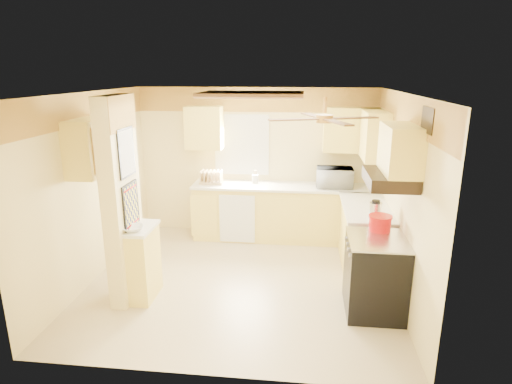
# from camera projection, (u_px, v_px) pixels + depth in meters

# --- Properties ---
(floor) EXTENTS (4.00, 4.00, 0.00)m
(floor) POSITION_uv_depth(u_px,v_px,m) (241.00, 281.00, 5.83)
(floor) COLOR tan
(floor) RESTS_ON ground
(ceiling) EXTENTS (4.00, 4.00, 0.00)m
(ceiling) POSITION_uv_depth(u_px,v_px,m) (239.00, 93.00, 5.14)
(ceiling) COLOR white
(ceiling) RESTS_ON wall_back
(wall_back) EXTENTS (4.00, 0.00, 4.00)m
(wall_back) POSITION_uv_depth(u_px,v_px,m) (256.00, 162.00, 7.30)
(wall_back) COLOR #EFD992
(wall_back) RESTS_ON floor
(wall_front) EXTENTS (4.00, 0.00, 4.00)m
(wall_front) POSITION_uv_depth(u_px,v_px,m) (207.00, 253.00, 3.67)
(wall_front) COLOR #EFD992
(wall_front) RESTS_ON floor
(wall_left) EXTENTS (0.00, 3.80, 3.80)m
(wall_left) POSITION_uv_depth(u_px,v_px,m) (92.00, 188.00, 5.70)
(wall_left) COLOR #EFD992
(wall_left) RESTS_ON floor
(wall_right) EXTENTS (0.00, 3.80, 3.80)m
(wall_right) POSITION_uv_depth(u_px,v_px,m) (400.00, 198.00, 5.27)
(wall_right) COLOR #EFD992
(wall_right) RESTS_ON floor
(wallpaper_border) EXTENTS (4.00, 0.02, 0.40)m
(wallpaper_border) POSITION_uv_depth(u_px,v_px,m) (256.00, 100.00, 6.99)
(wallpaper_border) COLOR #F8BC49
(wallpaper_border) RESTS_ON wall_back
(partition_column) EXTENTS (0.20, 0.70, 2.50)m
(partition_column) POSITION_uv_depth(u_px,v_px,m) (122.00, 202.00, 5.11)
(partition_column) COLOR #EFD992
(partition_column) RESTS_ON floor
(partition_ledge) EXTENTS (0.25, 0.55, 0.90)m
(partition_ledge) POSITION_uv_depth(u_px,v_px,m) (144.00, 264.00, 5.30)
(partition_ledge) COLOR #F8E36F
(partition_ledge) RESTS_ON floor
(ledge_top) EXTENTS (0.28, 0.58, 0.04)m
(ledge_top) POSITION_uv_depth(u_px,v_px,m) (141.00, 228.00, 5.17)
(ledge_top) COLOR white
(ledge_top) RESTS_ON partition_ledge
(lower_cabinets_back) EXTENTS (3.00, 0.60, 0.90)m
(lower_cabinets_back) POSITION_uv_depth(u_px,v_px,m) (284.00, 213.00, 7.18)
(lower_cabinets_back) COLOR #F8E36F
(lower_cabinets_back) RESTS_ON floor
(lower_cabinets_right) EXTENTS (0.60, 1.40, 0.90)m
(lower_cabinets_right) POSITION_uv_depth(u_px,v_px,m) (365.00, 239.00, 6.09)
(lower_cabinets_right) COLOR #F8E36F
(lower_cabinets_right) RESTS_ON floor
(countertop_back) EXTENTS (3.04, 0.64, 0.04)m
(countertop_back) POSITION_uv_depth(u_px,v_px,m) (285.00, 186.00, 7.04)
(countertop_back) COLOR white
(countertop_back) RESTS_ON lower_cabinets_back
(countertop_right) EXTENTS (0.64, 1.44, 0.04)m
(countertop_right) POSITION_uv_depth(u_px,v_px,m) (366.00, 207.00, 5.97)
(countertop_right) COLOR white
(countertop_right) RESTS_ON lower_cabinets_right
(dishwasher_panel) EXTENTS (0.58, 0.02, 0.80)m
(dishwasher_panel) POSITION_uv_depth(u_px,v_px,m) (237.00, 219.00, 6.97)
(dishwasher_panel) COLOR white
(dishwasher_panel) RESTS_ON lower_cabinets_back
(window) EXTENTS (0.92, 0.02, 1.02)m
(window) POSITION_uv_depth(u_px,v_px,m) (242.00, 145.00, 7.23)
(window) COLOR white
(window) RESTS_ON wall_back
(upper_cab_back_left) EXTENTS (0.60, 0.35, 0.70)m
(upper_cab_back_left) POSITION_uv_depth(u_px,v_px,m) (204.00, 128.00, 7.06)
(upper_cab_back_left) COLOR #F8E36F
(upper_cab_back_left) RESTS_ON wall_back
(upper_cab_back_right) EXTENTS (0.90, 0.35, 0.70)m
(upper_cab_back_right) POSITION_uv_depth(u_px,v_px,m) (352.00, 130.00, 6.80)
(upper_cab_back_right) COLOR #F8E36F
(upper_cab_back_right) RESTS_ON wall_back
(upper_cab_right) EXTENTS (0.35, 1.00, 0.70)m
(upper_cab_right) POSITION_uv_depth(u_px,v_px,m) (374.00, 134.00, 6.32)
(upper_cab_right) COLOR #F8E36F
(upper_cab_right) RESTS_ON wall_right
(upper_cab_left_wall) EXTENTS (0.35, 0.75, 0.70)m
(upper_cab_left_wall) POSITION_uv_depth(u_px,v_px,m) (91.00, 147.00, 5.28)
(upper_cab_left_wall) COLOR #F8E36F
(upper_cab_left_wall) RESTS_ON wall_left
(upper_cab_over_stove) EXTENTS (0.35, 0.76, 0.52)m
(upper_cab_over_stove) POSITION_uv_depth(u_px,v_px,m) (400.00, 149.00, 4.57)
(upper_cab_over_stove) COLOR #F8E36F
(upper_cab_over_stove) RESTS_ON wall_right
(stove) EXTENTS (0.68, 0.77, 0.92)m
(stove) POSITION_uv_depth(u_px,v_px,m) (375.00, 275.00, 5.00)
(stove) COLOR black
(stove) RESTS_ON floor
(range_hood) EXTENTS (0.50, 0.76, 0.14)m
(range_hood) POSITION_uv_depth(u_px,v_px,m) (390.00, 179.00, 4.67)
(range_hood) COLOR black
(range_hood) RESTS_ON upper_cab_over_stove
(poster_menu) EXTENTS (0.02, 0.42, 0.57)m
(poster_menu) POSITION_uv_depth(u_px,v_px,m) (126.00, 152.00, 4.93)
(poster_menu) COLOR black
(poster_menu) RESTS_ON partition_column
(poster_nashville) EXTENTS (0.02, 0.42, 0.57)m
(poster_nashville) POSITION_uv_depth(u_px,v_px,m) (131.00, 206.00, 5.11)
(poster_nashville) COLOR black
(poster_nashville) RESTS_ON partition_column
(ceiling_light_panel) EXTENTS (1.35, 0.95, 0.06)m
(ceiling_light_panel) POSITION_uv_depth(u_px,v_px,m) (252.00, 95.00, 5.62)
(ceiling_light_panel) COLOR brown
(ceiling_light_panel) RESTS_ON ceiling
(ceiling_fan) EXTENTS (1.15, 1.15, 0.26)m
(ceiling_fan) POSITION_uv_depth(u_px,v_px,m) (324.00, 118.00, 4.43)
(ceiling_fan) COLOR gold
(ceiling_fan) RESTS_ON ceiling
(vent_grate) EXTENTS (0.02, 0.40, 0.25)m
(vent_grate) POSITION_uv_depth(u_px,v_px,m) (428.00, 120.00, 4.12)
(vent_grate) COLOR black
(vent_grate) RESTS_ON wall_right
(microwave) EXTENTS (0.58, 0.39, 0.32)m
(microwave) POSITION_uv_depth(u_px,v_px,m) (335.00, 177.00, 6.90)
(microwave) COLOR white
(microwave) RESTS_ON countertop_back
(bowl) EXTENTS (0.32, 0.32, 0.06)m
(bowl) POSITION_uv_depth(u_px,v_px,m) (133.00, 228.00, 5.03)
(bowl) COLOR white
(bowl) RESTS_ON ledge_top
(dutch_oven) EXTENTS (0.28, 0.28, 0.19)m
(dutch_oven) POSITION_uv_depth(u_px,v_px,m) (380.00, 223.00, 5.10)
(dutch_oven) COLOR #B70D0D
(dutch_oven) RESTS_ON stove
(kettle) EXTENTS (0.16, 0.16, 0.24)m
(kettle) POSITION_uv_depth(u_px,v_px,m) (375.00, 210.00, 5.44)
(kettle) COLOR silver
(kettle) RESTS_ON countertop_right
(dish_rack) EXTENTS (0.40, 0.31, 0.22)m
(dish_rack) POSITION_uv_depth(u_px,v_px,m) (211.00, 179.00, 7.14)
(dish_rack) COLOR tan
(dish_rack) RESTS_ON countertop_back
(utensil_crock) EXTENTS (0.11, 0.11, 0.22)m
(utensil_crock) POSITION_uv_depth(u_px,v_px,m) (255.00, 179.00, 7.17)
(utensil_crock) COLOR white
(utensil_crock) RESTS_ON countertop_back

